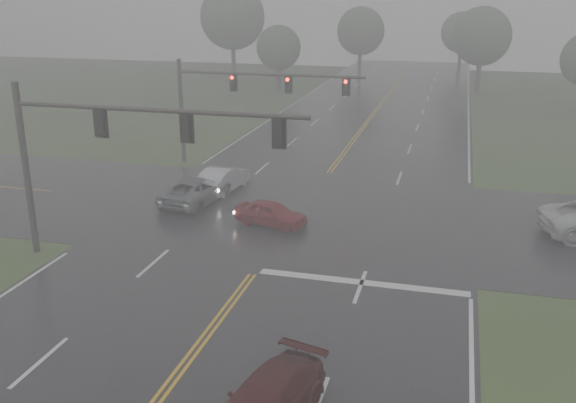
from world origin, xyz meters
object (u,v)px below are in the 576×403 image
(sedan_red, at_px, (271,225))
(sedan_silver, at_px, (223,191))
(signal_gantry_far, at_px, (235,93))
(car_grey, at_px, (197,202))
(signal_gantry_near, at_px, (103,141))

(sedan_red, height_order, sedan_silver, sedan_silver)
(sedan_silver, bearing_deg, signal_gantry_far, -71.92)
(sedan_silver, distance_m, car_grey, 2.48)
(sedan_silver, bearing_deg, sedan_red, 139.00)
(sedan_red, height_order, car_grey, car_grey)
(signal_gantry_near, xyz_separation_m, signal_gantry_far, (-0.02, 16.43, -0.43))
(sedan_silver, height_order, signal_gantry_far, signal_gantry_far)
(signal_gantry_near, bearing_deg, car_grey, 87.16)
(sedan_silver, bearing_deg, signal_gantry_near, 91.17)
(sedan_red, height_order, signal_gantry_near, signal_gantry_near)
(signal_gantry_near, relative_size, signal_gantry_far, 1.02)
(sedan_silver, xyz_separation_m, signal_gantry_near, (-1.09, -10.76, 5.32))
(sedan_red, relative_size, sedan_silver, 0.83)
(sedan_red, bearing_deg, sedan_silver, 53.76)
(sedan_silver, relative_size, signal_gantry_far, 0.36)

